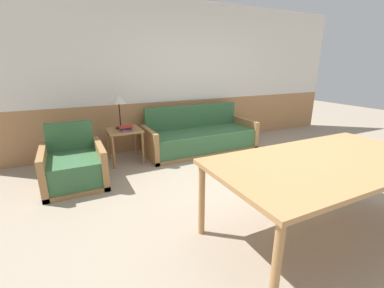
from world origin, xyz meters
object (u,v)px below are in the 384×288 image
object	(u,v)px
armchair	(74,167)
side_table	(124,135)
couch	(200,138)
table_lamp	(119,101)
dining_table	(326,166)

from	to	relation	value
armchair	side_table	size ratio (longest dim) A/B	1.54
couch	table_lamp	distance (m)	1.62
couch	armchair	size ratio (longest dim) A/B	2.42
table_lamp	couch	bearing A→B (deg)	-5.15
armchair	table_lamp	world-z (taller)	table_lamp
couch	armchair	bearing A→B (deg)	-166.86
armchair	dining_table	distance (m)	3.03
side_table	dining_table	size ratio (longest dim) A/B	0.26
armchair	dining_table	size ratio (longest dim) A/B	0.40
side_table	dining_table	xyz separation A→B (m)	(1.23, -2.75, 0.24)
couch	side_table	bearing A→B (deg)	178.55
couch	side_table	distance (m)	1.41
table_lamp	armchair	bearing A→B (deg)	-140.49
couch	side_table	size ratio (longest dim) A/B	3.73
side_table	table_lamp	xyz separation A→B (m)	(-0.03, 0.09, 0.55)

